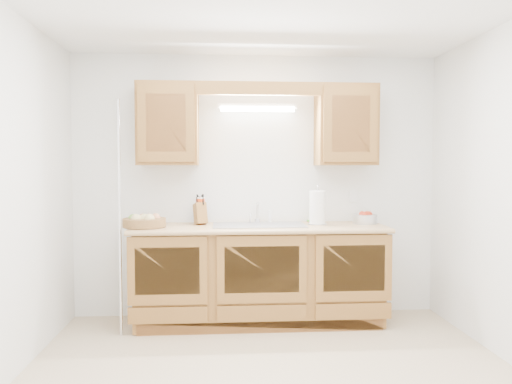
{
  "coord_description": "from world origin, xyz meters",
  "views": [
    {
      "loc": [
        -0.35,
        -3.32,
        1.44
      ],
      "look_at": [
        -0.05,
        0.85,
        1.23
      ],
      "focal_mm": 35.0,
      "sensor_mm": 36.0,
      "label": 1
    }
  ],
  "objects": [
    {
      "name": "sink",
      "position": [
        0.0,
        1.21,
        0.83
      ],
      "size": [
        0.84,
        0.46,
        0.36
      ],
      "color": "#9E9EA3",
      "rests_on": "countertop"
    },
    {
      "name": "upper_cabinet_right",
      "position": [
        0.83,
        1.33,
        1.83
      ],
      "size": [
        0.55,
        0.33,
        0.75
      ],
      "primitive_type": "cube",
      "color": "brown",
      "rests_on": "room"
    },
    {
      "name": "fluorescent_fixture",
      "position": [
        0.0,
        1.42,
        2.0
      ],
      "size": [
        0.76,
        0.08,
        0.08
      ],
      "color": "white",
      "rests_on": "room"
    },
    {
      "name": "orange_canister",
      "position": [
        -0.54,
        1.35,
        1.03
      ],
      "size": [
        0.08,
        0.08,
        0.25
      ],
      "rotation": [
        0.0,
        0.0,
        -0.0
      ],
      "color": "red",
      "rests_on": "countertop"
    },
    {
      "name": "upper_cabinet_left",
      "position": [
        -0.83,
        1.33,
        1.83
      ],
      "size": [
        0.55,
        0.33,
        0.75
      ],
      "primitive_type": "cube",
      "color": "brown",
      "rests_on": "room"
    },
    {
      "name": "knife_block",
      "position": [
        -0.54,
        1.33,
        1.0
      ],
      "size": [
        0.15,
        0.19,
        0.29
      ],
      "rotation": [
        0.0,
        0.0,
        0.36
      ],
      "color": "brown",
      "rests_on": "countertop"
    },
    {
      "name": "fruit_basket",
      "position": [
        -1.03,
        1.14,
        0.95
      ],
      "size": [
        0.48,
        0.48,
        0.12
      ],
      "rotation": [
        0.0,
        0.0,
        0.33
      ],
      "color": "olive",
      "rests_on": "countertop"
    },
    {
      "name": "room",
      "position": [
        0.0,
        0.0,
        1.25
      ],
      "size": [
        3.52,
        3.5,
        2.5
      ],
      "color": "#C5B08E",
      "rests_on": "ground"
    },
    {
      "name": "apple_bowl",
      "position": [
        1.01,
        1.27,
        0.95
      ],
      "size": [
        0.23,
        0.23,
        0.12
      ],
      "rotation": [
        0.0,
        0.0,
        -0.01
      ],
      "color": "silver",
      "rests_on": "countertop"
    },
    {
      "name": "base_cabinets",
      "position": [
        0.0,
        1.2,
        0.44
      ],
      "size": [
        2.2,
        0.6,
        0.86
      ],
      "primitive_type": "cube",
      "color": "brown",
      "rests_on": "ground"
    },
    {
      "name": "outlet_plate",
      "position": [
        0.95,
        1.49,
        1.15
      ],
      "size": [
        0.08,
        0.01,
        0.12
      ],
      "primitive_type": "cube",
      "color": "white",
      "rests_on": "room"
    },
    {
      "name": "sponge",
      "position": [
        0.54,
        1.44,
        0.91
      ],
      "size": [
        0.11,
        0.08,
        0.02
      ],
      "rotation": [
        0.0,
        0.0,
        0.13
      ],
      "color": "#CC333F",
      "rests_on": "countertop"
    },
    {
      "name": "valance",
      "position": [
        0.0,
        1.19,
        2.14
      ],
      "size": [
        2.2,
        0.05,
        0.12
      ],
      "primitive_type": "cube",
      "color": "brown",
      "rests_on": "room"
    },
    {
      "name": "wire_shelf_pole",
      "position": [
        -1.2,
        0.94,
        1.0
      ],
      "size": [
        0.03,
        0.03,
        2.0
      ],
      "primitive_type": "cylinder",
      "color": "silver",
      "rests_on": "ground"
    },
    {
      "name": "paper_towel",
      "position": [
        0.54,
        1.21,
        1.06
      ],
      "size": [
        0.19,
        0.19,
        0.37
      ],
      "rotation": [
        0.0,
        0.0,
        -0.42
      ],
      "color": "silver",
      "rests_on": "countertop"
    },
    {
      "name": "soap_bottle",
      "position": [
        -0.54,
        1.42,
        1.0
      ],
      "size": [
        0.12,
        0.12,
        0.2
      ],
      "primitive_type": "imported",
      "rotation": [
        0.0,
        0.0,
        -0.33
      ],
      "color": "blue",
      "rests_on": "countertop"
    },
    {
      "name": "countertop",
      "position": [
        0.0,
        1.19,
        0.88
      ],
      "size": [
        2.3,
        0.63,
        0.04
      ],
      "primitive_type": "cube",
      "color": "tan",
      "rests_on": "base_cabinets"
    }
  ]
}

